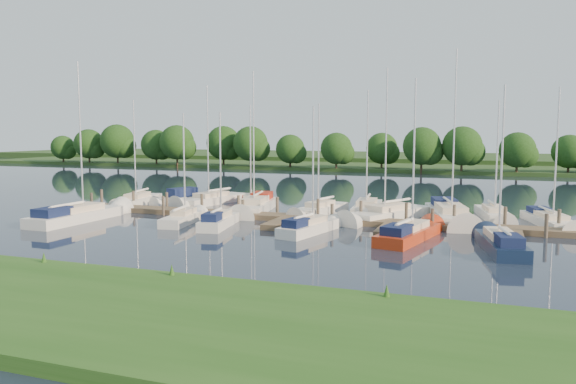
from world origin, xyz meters
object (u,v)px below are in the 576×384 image
(sailboat_n_5, at_px, (320,211))
(sailboat_s_2, at_px, (220,222))
(sailboat_n_0, at_px, (137,202))
(motorboat, at_px, (181,200))
(dock, at_px, (289,219))

(sailboat_n_5, height_order, sailboat_s_2, sailboat_n_5)
(sailboat_n_0, bearing_deg, sailboat_n_5, 169.78)
(sailboat_n_0, xyz_separation_m, motorboat, (3.53, 2.01, 0.10))
(sailboat_n_0, height_order, sailboat_n_5, sailboat_n_0)
(dock, height_order, sailboat_s_2, sailboat_s_2)
(motorboat, xyz_separation_m, sailboat_n_5, (14.43, -1.96, -0.10))
(dock, bearing_deg, motorboat, 154.45)
(sailboat_n_5, bearing_deg, motorboat, 5.98)
(motorboat, bearing_deg, sailboat_s_2, 154.57)
(sailboat_n_0, bearing_deg, sailboat_s_2, 137.00)
(motorboat, height_order, sailboat_n_5, sailboat_n_5)
(dock, bearing_deg, sailboat_n_0, 165.53)
(dock, distance_m, sailboat_n_5, 4.54)
(sailboat_n_5, distance_m, sailboat_s_2, 9.73)
(motorboat, bearing_deg, dock, 176.74)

